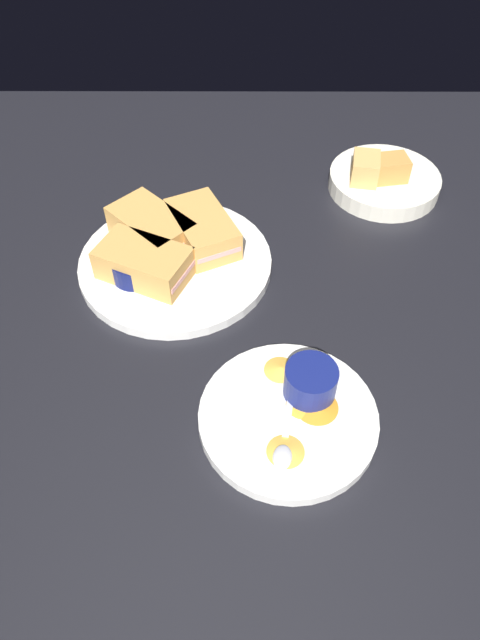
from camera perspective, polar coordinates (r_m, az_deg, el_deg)
The scene contains 12 objects.
ground_plane at distance 90.60cm, azimuth -1.12°, elevation 4.51°, with size 110.00×110.00×3.00cm, color black.
plate_sandwich_main at distance 89.88cm, azimuth -6.32°, elevation 5.75°, with size 29.27×29.27×1.60cm, color white.
sandwich_half_near at distance 90.25cm, azimuth -3.71°, elevation 8.90°, with size 15.00×12.40×4.80cm.
sandwich_half_far at distance 91.31cm, azimuth -8.69°, elevation 8.93°, with size 14.55×14.58×4.80cm.
sandwich_half_extra at distance 85.53cm, azimuth -9.40°, elevation 5.55°, with size 12.35×14.99×4.80cm.
ramekin_dark_sauce at distance 86.24cm, azimuth -10.26°, elevation 5.29°, with size 7.38×7.38×3.34cm.
spoon_by_dark_ramekin at distance 88.82cm, azimuth -6.84°, elevation 6.08°, with size 6.74×9.01×0.80cm.
plate_chips_companion at distance 71.79cm, azimuth 4.73°, elevation -9.54°, with size 21.84×21.84×1.60cm, color white.
ramekin_light_gravy at distance 71.30cm, azimuth 6.95°, elevation -5.96°, with size 6.51×6.51×4.27cm.
spoon_by_gravy_ramekin at distance 68.39cm, azimuth 4.32°, elevation -12.35°, with size 9.96×3.14×0.80cm.
plantain_chip_scatter at distance 71.44cm, azimuth 5.78°, elevation -8.47°, with size 16.65×10.57×0.60cm.
bread_basket_rear at distance 106.50cm, azimuth 13.84°, elevation 13.23°, with size 19.09×19.09×7.19cm.
Camera 1 is at (64.90, 1.94, 61.69)cm, focal length 32.60 mm.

